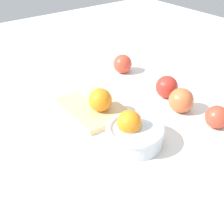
{
  "coord_description": "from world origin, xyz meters",
  "views": [
    {
      "loc": [
        -0.65,
        0.52,
        0.54
      ],
      "look_at": [
        -0.03,
        0.05,
        0.04
      ],
      "focal_mm": 49.35,
      "sensor_mm": 36.0,
      "label": 1
    }
  ],
  "objects_px": {
    "orange_on_board": "(100,100)",
    "apple_front_left_2": "(181,100)",
    "apple_front_center": "(167,87)",
    "apple_front_left": "(217,117)",
    "knife": "(93,96)",
    "cutting_board": "(93,108)",
    "bowl": "(134,133)",
    "apple_front_right": "(123,64)"
  },
  "relations": [
    {
      "from": "apple_front_left",
      "to": "apple_front_left_2",
      "type": "height_order",
      "value": "apple_front_left_2"
    },
    {
      "from": "bowl",
      "to": "apple_front_left",
      "type": "distance_m",
      "value": 0.26
    },
    {
      "from": "apple_front_right",
      "to": "apple_front_center",
      "type": "relative_size",
      "value": 0.96
    },
    {
      "from": "orange_on_board",
      "to": "apple_front_center",
      "type": "bearing_deg",
      "value": -99.73
    },
    {
      "from": "bowl",
      "to": "cutting_board",
      "type": "bearing_deg",
      "value": -1.56
    },
    {
      "from": "apple_front_left",
      "to": "apple_front_right",
      "type": "xyz_separation_m",
      "value": [
        0.47,
        -0.02,
        0.0
      ]
    },
    {
      "from": "knife",
      "to": "apple_front_left_2",
      "type": "relative_size",
      "value": 1.94
    },
    {
      "from": "apple_front_left",
      "to": "apple_front_center",
      "type": "bearing_deg",
      "value": -3.77
    },
    {
      "from": "knife",
      "to": "apple_front_left_2",
      "type": "distance_m",
      "value": 0.29
    },
    {
      "from": "orange_on_board",
      "to": "apple_front_center",
      "type": "height_order",
      "value": "orange_on_board"
    },
    {
      "from": "bowl",
      "to": "orange_on_board",
      "type": "relative_size",
      "value": 2.24
    },
    {
      "from": "apple_front_left",
      "to": "apple_front_right",
      "type": "relative_size",
      "value": 0.93
    },
    {
      "from": "orange_on_board",
      "to": "apple_front_center",
      "type": "distance_m",
      "value": 0.26
    },
    {
      "from": "bowl",
      "to": "apple_front_right",
      "type": "xyz_separation_m",
      "value": [
        0.38,
        -0.27,
        -0.0
      ]
    },
    {
      "from": "knife",
      "to": "apple_front_right",
      "type": "xyz_separation_m",
      "value": [
        0.12,
        -0.23,
        0.01
      ]
    },
    {
      "from": "bowl",
      "to": "apple_front_center",
      "type": "height_order",
      "value": "bowl"
    },
    {
      "from": "apple_front_left_2",
      "to": "knife",
      "type": "bearing_deg",
      "value": 41.24
    },
    {
      "from": "orange_on_board",
      "to": "apple_front_left",
      "type": "xyz_separation_m",
      "value": [
        -0.26,
        -0.24,
        -0.02
      ]
    },
    {
      "from": "apple_front_left",
      "to": "knife",
      "type": "bearing_deg",
      "value": 31.51
    },
    {
      "from": "bowl",
      "to": "apple_front_center",
      "type": "relative_size",
      "value": 2.12
    },
    {
      "from": "bowl",
      "to": "apple_front_right",
      "type": "bearing_deg",
      "value": -35.0
    },
    {
      "from": "orange_on_board",
      "to": "apple_front_left",
      "type": "bearing_deg",
      "value": -137.91
    },
    {
      "from": "cutting_board",
      "to": "apple_front_left_2",
      "type": "height_order",
      "value": "apple_front_left_2"
    },
    {
      "from": "apple_front_right",
      "to": "apple_front_left",
      "type": "bearing_deg",
      "value": 177.83
    },
    {
      "from": "cutting_board",
      "to": "apple_front_left",
      "type": "xyz_separation_m",
      "value": [
        -0.3,
        -0.24,
        0.03
      ]
    },
    {
      "from": "apple_front_left",
      "to": "orange_on_board",
      "type": "bearing_deg",
      "value": 42.09
    },
    {
      "from": "apple_front_left_2",
      "to": "apple_front_center",
      "type": "xyz_separation_m",
      "value": [
        0.09,
        -0.03,
        -0.0
      ]
    },
    {
      "from": "cutting_board",
      "to": "apple_front_left",
      "type": "distance_m",
      "value": 0.39
    },
    {
      "from": "orange_on_board",
      "to": "apple_front_left_2",
      "type": "relative_size",
      "value": 0.91
    },
    {
      "from": "bowl",
      "to": "apple_front_left",
      "type": "bearing_deg",
      "value": -109.1
    },
    {
      "from": "orange_on_board",
      "to": "knife",
      "type": "distance_m",
      "value": 0.09
    },
    {
      "from": "knife",
      "to": "orange_on_board",
      "type": "bearing_deg",
      "value": 161.87
    },
    {
      "from": "cutting_board",
      "to": "orange_on_board",
      "type": "bearing_deg",
      "value": -170.3
    },
    {
      "from": "knife",
      "to": "apple_front_right",
      "type": "distance_m",
      "value": 0.26
    },
    {
      "from": "apple_front_center",
      "to": "apple_front_right",
      "type": "bearing_deg",
      "value": -0.75
    },
    {
      "from": "apple_front_left",
      "to": "apple_front_left_2",
      "type": "distance_m",
      "value": 0.13
    },
    {
      "from": "apple_front_left_2",
      "to": "apple_front_center",
      "type": "height_order",
      "value": "apple_front_left_2"
    },
    {
      "from": "bowl",
      "to": "knife",
      "type": "height_order",
      "value": "bowl"
    },
    {
      "from": "knife",
      "to": "apple_front_left_2",
      "type": "bearing_deg",
      "value": -138.76
    },
    {
      "from": "apple_front_left",
      "to": "cutting_board",
      "type": "bearing_deg",
      "value": 39.18
    },
    {
      "from": "bowl",
      "to": "apple_front_left_2",
      "type": "distance_m",
      "value": 0.23
    },
    {
      "from": "orange_on_board",
      "to": "apple_front_center",
      "type": "relative_size",
      "value": 0.95
    }
  ]
}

